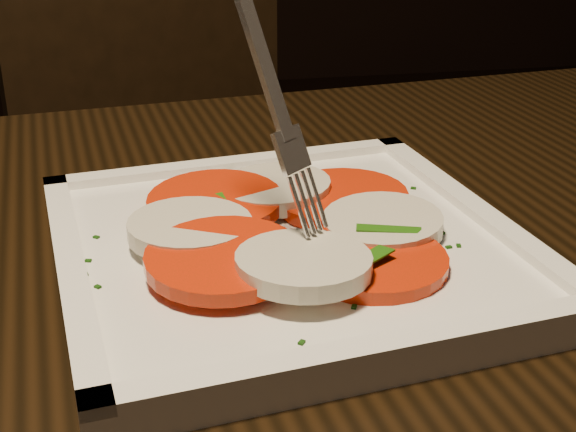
{
  "coord_description": "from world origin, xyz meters",
  "views": [
    {
      "loc": [
        0.24,
        -0.59,
        0.97
      ],
      "look_at": [
        0.31,
        -0.18,
        0.78
      ],
      "focal_mm": 50.0,
      "sensor_mm": 36.0,
      "label": 1
    }
  ],
  "objects": [
    {
      "name": "chair",
      "position": [
        0.27,
        0.5,
        0.53
      ],
      "size": [
        0.53,
        0.53,
        0.93
      ],
      "rotation": [
        0.0,
        0.0,
        0.32
      ],
      "color": "black",
      "rests_on": "ground"
    },
    {
      "name": "plate",
      "position": [
        0.31,
        -0.18,
        0.76
      ],
      "size": [
        0.3,
        0.3,
        0.01
      ],
      "primitive_type": "cube",
      "rotation": [
        0.0,
        0.0,
        0.14
      ],
      "color": "white",
      "rests_on": "table"
    },
    {
      "name": "caprese_salad",
      "position": [
        0.31,
        -0.18,
        0.77
      ],
      "size": [
        0.22,
        0.22,
        0.02
      ],
      "color": "red",
      "rests_on": "plate"
    },
    {
      "name": "fork",
      "position": [
        0.29,
        -0.18,
        0.87
      ],
      "size": [
        0.08,
        0.08,
        0.18
      ],
      "primitive_type": null,
      "rotation": [
        0.0,
        0.0,
        0.73
      ],
      "color": "white",
      "rests_on": "caprese_salad"
    }
  ]
}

